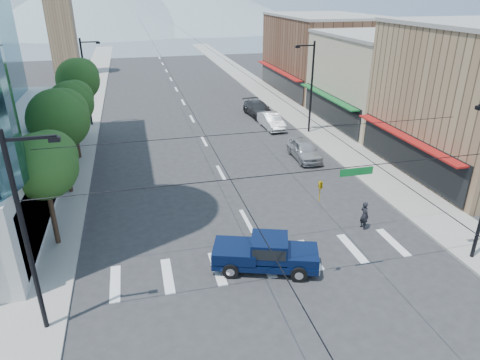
{
  "coord_description": "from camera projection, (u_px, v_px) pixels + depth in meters",
  "views": [
    {
      "loc": [
        -6.18,
        -16.84,
        13.45
      ],
      "look_at": [
        -0.5,
        5.77,
        3.0
      ],
      "focal_mm": 32.0,
      "sensor_mm": 36.0,
      "label": 1
    }
  ],
  "objects": [
    {
      "name": "mountain_right",
      "position": [
        194.0,
        1.0,
        164.14
      ],
      "size": [
        90.0,
        90.0,
        18.0
      ],
      "primitive_type": "cone",
      "color": "gray",
      "rests_on": "ground"
    },
    {
      "name": "parked_car_mid",
      "position": [
        271.0,
        121.0,
        44.78
      ],
      "size": [
        1.82,
        4.84,
        1.58
      ],
      "primitive_type": "imported",
      "rotation": [
        0.0,
        0.0,
        0.03
      ],
      "color": "silver",
      "rests_on": "ground"
    },
    {
      "name": "parked_car_near",
      "position": [
        304.0,
        150.0,
        36.68
      ],
      "size": [
        2.08,
        4.89,
        1.65
      ],
      "primitive_type": "imported",
      "rotation": [
        0.0,
        0.0,
        -0.03
      ],
      "color": "#A1A2A6",
      "rests_on": "ground"
    },
    {
      "name": "lamp_pole_nw",
      "position": [
        87.0,
        79.0,
        43.93
      ],
      "size": [
        2.0,
        0.25,
        9.0
      ],
      "color": "black",
      "rests_on": "ground"
    },
    {
      "name": "clock_tower",
      "position": [
        58.0,
        8.0,
        68.62
      ],
      "size": [
        4.8,
        4.8,
        20.4
      ],
      "color": "#8C6B4C",
      "rests_on": "ground"
    },
    {
      "name": "parked_car_far",
      "position": [
        258.0,
        109.0,
        49.07
      ],
      "size": [
        2.8,
        5.8,
        1.63
      ],
      "primitive_type": "imported",
      "rotation": [
        0.0,
        0.0,
        0.09
      ],
      "color": "#2E2E31",
      "rests_on": "ground"
    },
    {
      "name": "pickup_truck",
      "position": [
        265.0,
        253.0,
        22.1
      ],
      "size": [
        5.82,
        3.61,
        1.86
      ],
      "rotation": [
        0.0,
        0.0,
        -0.33
      ],
      "color": "#071234",
      "rests_on": "ground"
    },
    {
      "name": "shop_mid",
      "position": [
        384.0,
        80.0,
        45.63
      ],
      "size": [
        12.0,
        14.0,
        9.0
      ],
      "primitive_type": "cube",
      "color": "tan",
      "rests_on": "ground"
    },
    {
      "name": "tree_midnear",
      "position": [
        60.0,
        117.0,
        28.62
      ],
      "size": [
        4.09,
        4.09,
        7.52
      ],
      "color": "black",
      "rests_on": "ground"
    },
    {
      "name": "lamp_pole_ne",
      "position": [
        310.0,
        84.0,
        41.6
      ],
      "size": [
        2.0,
        0.25,
        9.0
      ],
      "color": "black",
      "rests_on": "ground"
    },
    {
      "name": "shop_far",
      "position": [
        323.0,
        55.0,
        59.58
      ],
      "size": [
        12.0,
        18.0,
        10.0
      ],
      "primitive_type": "cube",
      "color": "brown",
      "rests_on": "ground"
    },
    {
      "name": "signal_rig",
      "position": [
        292.0,
        205.0,
        19.03
      ],
      "size": [
        21.8,
        0.2,
        9.0
      ],
      "color": "black",
      "rests_on": "ground"
    },
    {
      "name": "tree_near",
      "position": [
        45.0,
        163.0,
        22.67
      ],
      "size": [
        3.65,
        3.64,
        6.71
      ],
      "color": "black",
      "rests_on": "ground"
    },
    {
      "name": "tree_midfar",
      "position": [
        73.0,
        102.0,
        35.06
      ],
      "size": [
        3.65,
        3.64,
        6.71
      ],
      "color": "black",
      "rests_on": "ground"
    },
    {
      "name": "tree_far",
      "position": [
        79.0,
        78.0,
        41.01
      ],
      "size": [
        4.09,
        4.09,
        7.52
      ],
      "color": "black",
      "rests_on": "ground"
    },
    {
      "name": "sidewalk_right",
      "position": [
        267.0,
        93.0,
        59.82
      ],
      "size": [
        4.0,
        120.0,
        0.15
      ],
      "primitive_type": "cube",
      "color": "gray",
      "rests_on": "ground"
    },
    {
      "name": "sidewalk_left",
      "position": [
        87.0,
        104.0,
        54.48
      ],
      "size": [
        4.0,
        120.0,
        0.15
      ],
      "primitive_type": "cube",
      "color": "gray",
      "rests_on": "ground"
    },
    {
      "name": "ground",
      "position": [
        277.0,
        277.0,
        21.78
      ],
      "size": [
        160.0,
        160.0,
        0.0
      ],
      "primitive_type": "plane",
      "color": "#28282B",
      "rests_on": "ground"
    },
    {
      "name": "pedestrian",
      "position": [
        364.0,
        215.0,
        25.92
      ],
      "size": [
        0.52,
        0.71,
        1.78
      ],
      "primitive_type": "imported",
      "rotation": [
        0.0,
        0.0,
        1.73
      ],
      "color": "black",
      "rests_on": "ground"
    }
  ]
}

